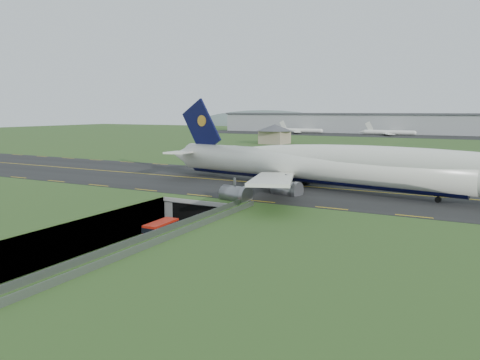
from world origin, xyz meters
The scene contains 10 objects.
ground centered at (0.00, 0.00, 0.00)m, with size 900.00×900.00×0.00m, color #2B5020.
airfield_deck centered at (0.00, 0.00, 3.00)m, with size 800.00×800.00×6.00m, color gray.
trench_road centered at (0.00, -7.50, 0.10)m, with size 12.00×75.00×0.20m, color slate.
taxiway centered at (0.00, 33.00, 6.09)m, with size 800.00×44.00×0.18m, color black.
tunnel_portal centered at (0.00, 16.71, 3.33)m, with size 17.00×22.30×6.00m.
guideway centered at (11.00, -19.11, 5.32)m, with size 3.00×53.00×7.05m.
jumbo_jet centered at (21.62, 30.00, 11.74)m, with size 101.51×63.37×21.28m.
shuttle_tram centered at (-2.21, -0.89, 1.74)m, with size 3.31×7.93×3.18m.
service_building centered at (-48.89, 159.17, 12.10)m, with size 20.04×20.04×10.29m.
cargo_terminal centered at (-0.03, 299.41, 13.96)m, with size 320.00×67.00×15.60m.
Camera 1 is at (49.52, -68.32, 23.51)m, focal length 35.00 mm.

